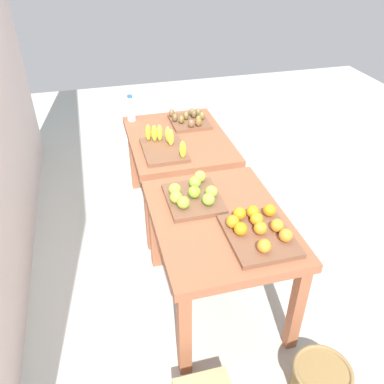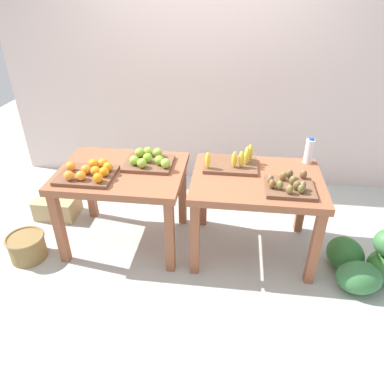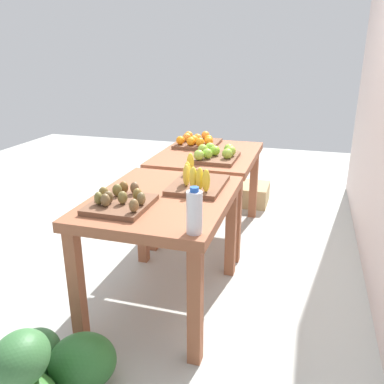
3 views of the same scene
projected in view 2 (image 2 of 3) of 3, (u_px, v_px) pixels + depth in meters
name	position (u px, v px, depth m)	size (l,w,h in m)	color
ground_plane	(188.00, 244.00, 3.30)	(8.00, 8.00, 0.00)	#B3B6AF
back_wall	(205.00, 45.00, 3.67)	(4.40, 0.12, 3.00)	beige
display_table_left	(122.00, 181.00, 3.03)	(1.04, 0.80, 0.73)	#935437
display_table_right	(256.00, 189.00, 2.92)	(1.04, 0.80, 0.73)	#935437
orange_bin	(89.00, 173.00, 2.85)	(0.44, 0.36, 0.11)	brown
apple_bin	(149.00, 160.00, 3.03)	(0.42, 0.34, 0.11)	brown
banana_crate	(233.00, 163.00, 3.00)	(0.44, 0.32, 0.17)	brown
kiwi_bin	(289.00, 186.00, 2.68)	(0.36, 0.32, 0.10)	brown
water_bottle	(309.00, 151.00, 3.04)	(0.08, 0.08, 0.23)	silver
watermelon_pile	(366.00, 262.00, 2.85)	(0.66, 0.60, 0.48)	#33702B
wicker_basket	(27.00, 246.00, 3.09)	(0.32, 0.32, 0.23)	olive
cardboard_produce_box	(58.00, 206.00, 3.65)	(0.40, 0.30, 0.20)	tan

